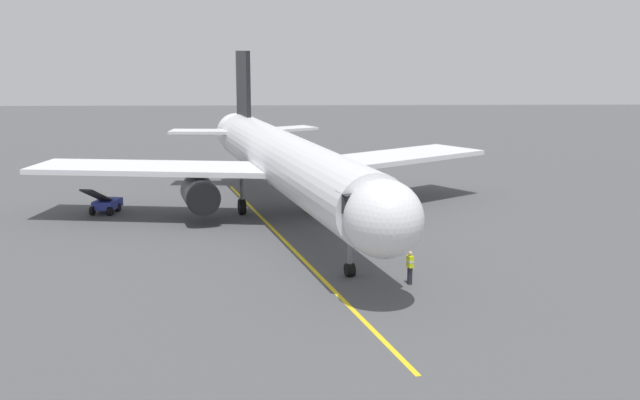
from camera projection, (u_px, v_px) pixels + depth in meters
ground_plane at (293, 222)px, 51.60m from camera, size 220.00×220.00×0.00m
apron_lead_in_line at (286, 243)px, 45.99m from camera, size 10.30×38.77×0.01m
airplane at (286, 163)px, 51.35m from camera, size 33.69×39.79×11.50m
ground_crew_marshaller at (410, 267)px, 37.70m from camera, size 0.36×0.46×1.71m
belt_loader_near_nose at (106, 203)px, 54.21m from camera, size 1.92×4.71×2.32m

